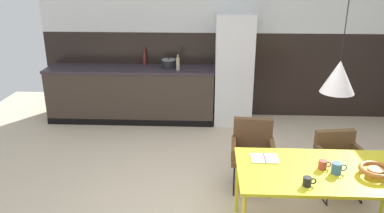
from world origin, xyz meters
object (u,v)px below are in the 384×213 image
dining_table (325,174)px  cooking_pot (169,63)px  mug_short_terracotta (323,165)px  pendant_lamp_over_table_near (339,77)px  refrigerator_column (234,69)px  armchair_facing_counter (253,146)px  mug_tall_blue (308,181)px  open_book (265,159)px  armchair_by_stool (338,155)px  bottle_spice_small (145,58)px  fruit_bowl (376,170)px  bottle_oil_tall (178,64)px  mug_glass_clear (337,168)px

dining_table → cooking_pot: bearing=120.0°
mug_short_terracotta → cooking_pot: (-1.71, 2.98, 0.20)m
cooking_pot → pendant_lamp_over_table_near: pendant_lamp_over_table_near is taller
refrigerator_column → armchair_facing_counter: 2.08m
mug_tall_blue → refrigerator_column: bearing=97.8°
open_book → armchair_by_stool: bearing=34.6°
bottle_spice_small → mug_tall_blue: bearing=-60.8°
mug_short_terracotta → pendant_lamp_over_table_near: (0.02, -0.03, 0.83)m
mug_short_terracotta → armchair_by_stool: bearing=62.1°
fruit_bowl → mug_tall_blue: bearing=-162.5°
cooking_pot → pendant_lamp_over_table_near: (1.74, -3.01, 0.63)m
open_book → cooking_pot: 3.08m
bottle_oil_tall → armchair_by_stool: bearing=-45.7°
armchair_facing_counter → mug_short_terracotta: bearing=123.7°
mug_tall_blue → pendant_lamp_over_table_near: bearing=49.6°
bottle_spice_small → pendant_lamp_over_table_near: size_ratio=0.22×
fruit_bowl → cooking_pot: (-2.14, 3.08, 0.20)m
mug_short_terracotta → bottle_spice_small: (-2.15, 3.17, 0.25)m
pendant_lamp_over_table_near → mug_glass_clear: bearing=-33.0°
refrigerator_column → mug_short_terracotta: (0.65, -2.95, -0.13)m
cooking_pot → bottle_spice_small: bearing=156.4°
bottle_spice_small → mug_glass_clear: bearing=-55.3°
fruit_bowl → mug_glass_clear: mug_glass_clear is taller
bottle_spice_small → bottle_oil_tall: 0.69m
mug_tall_blue → mug_glass_clear: bearing=35.8°
open_book → mug_glass_clear: bearing=-21.7°
mug_short_terracotta → pendant_lamp_over_table_near: size_ratio=0.09×
armchair_by_stool → bottle_oil_tall: (-1.97, 2.03, 0.54)m
mug_glass_clear → pendant_lamp_over_table_near: pendant_lamp_over_table_near is taller
refrigerator_column → bottle_oil_tall: 0.92m
armchair_facing_counter → bottle_spice_small: bearing=-50.5°
fruit_bowl → mug_tall_blue: same height
refrigerator_column → fruit_bowl: 3.24m
refrigerator_column → bottle_oil_tall: size_ratio=7.06×
armchair_facing_counter → mug_short_terracotta: size_ratio=6.87×
refrigerator_column → cooking_pot: 1.07m
armchair_by_stool → mug_glass_clear: (-0.32, -0.88, 0.31)m
mug_tall_blue → bottle_oil_tall: (-1.34, 3.12, 0.24)m
pendant_lamp_over_table_near → fruit_bowl: bearing=-9.9°
armchair_facing_counter → bottle_spice_small: 2.82m
cooking_pot → bottle_spice_small: bottle_spice_small is taller
armchair_facing_counter → dining_table: bearing=124.3°
armchair_facing_counter → pendant_lamp_over_table_near: size_ratio=0.59×
refrigerator_column → fruit_bowl: refrigerator_column is taller
refrigerator_column → bottle_oil_tall: refrigerator_column is taller
armchair_facing_counter → fruit_bowl: (0.95, -1.01, 0.28)m
bottle_spice_small → mug_short_terracotta: bearing=-55.9°
mug_short_terracotta → mug_glass_clear: size_ratio=0.86×
bottle_spice_small → pendant_lamp_over_table_near: 3.91m
fruit_bowl → mug_short_terracotta: mug_short_terracotta is taller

